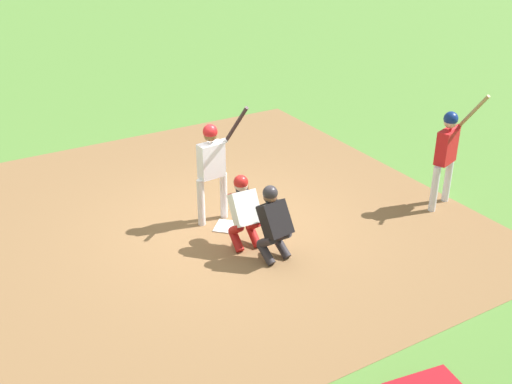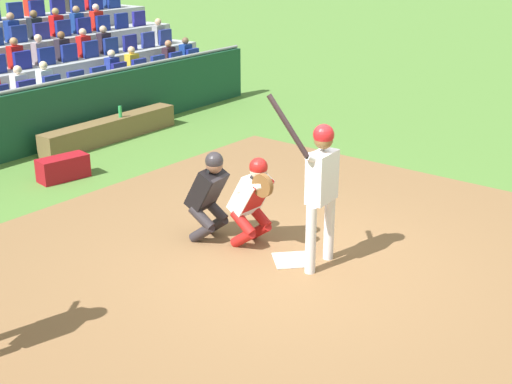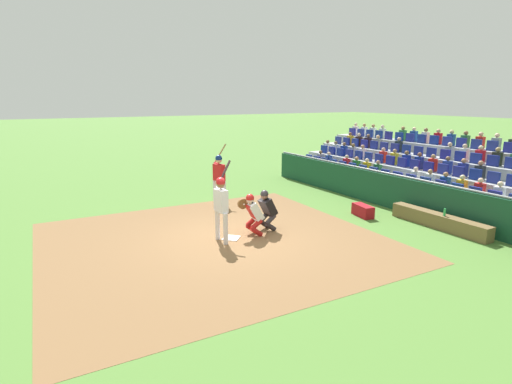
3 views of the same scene
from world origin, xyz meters
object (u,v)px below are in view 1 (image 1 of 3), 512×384
(catcher_crouching, at_px, (244,207))
(batter_at_plate, at_px, (212,162))
(home_plate_umpire, at_px, (274,220))
(home_plate_marker, at_px, (228,226))
(on_deck_batter, at_px, (447,148))

(catcher_crouching, bearing_deg, batter_at_plate, 91.60)
(home_plate_umpire, bearing_deg, home_plate_marker, 95.25)
(home_plate_marker, bearing_deg, catcher_crouching, -95.66)
(home_plate_marker, height_order, home_plate_umpire, home_plate_umpire)
(batter_at_plate, height_order, home_plate_umpire, batter_at_plate)
(catcher_crouching, distance_m, home_plate_umpire, 0.62)
(home_plate_marker, distance_m, catcher_crouching, 0.95)
(home_plate_marker, bearing_deg, on_deck_batter, -20.19)
(home_plate_marker, relative_size, on_deck_batter, 0.20)
(batter_at_plate, xyz_separation_m, catcher_crouching, (0.03, -0.99, -0.43))
(batter_at_plate, relative_size, catcher_crouching, 1.74)
(home_plate_umpire, height_order, on_deck_batter, on_deck_batter)
(on_deck_batter, bearing_deg, catcher_crouching, 169.33)
(home_plate_marker, xyz_separation_m, home_plate_umpire, (0.11, -1.25, 0.68))
(catcher_crouching, distance_m, on_deck_batter, 3.90)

